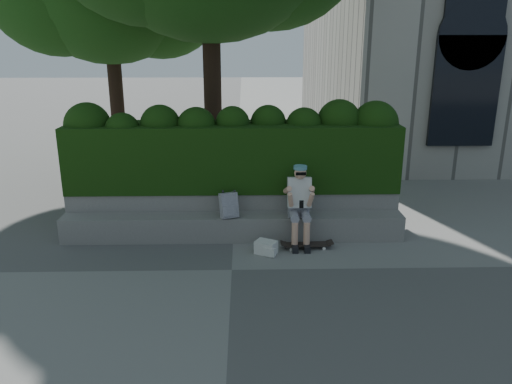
{
  "coord_description": "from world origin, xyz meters",
  "views": [
    {
      "loc": [
        0.2,
        -7.02,
        3.42
      ],
      "look_at": [
        0.4,
        1.0,
        0.95
      ],
      "focal_mm": 35.0,
      "sensor_mm": 36.0,
      "label": 1
    }
  ],
  "objects_px": {
    "person": "(299,202)",
    "backpack_ground": "(266,247)",
    "backpack_plaid": "(229,205)",
    "skateboard": "(307,245)"
  },
  "relations": [
    {
      "from": "skateboard",
      "to": "backpack_plaid",
      "type": "bearing_deg",
      "value": 162.56
    },
    {
      "from": "person",
      "to": "backpack_ground",
      "type": "bearing_deg",
      "value": -142.02
    },
    {
      "from": "skateboard",
      "to": "person",
      "type": "bearing_deg",
      "value": 110.37
    },
    {
      "from": "person",
      "to": "backpack_plaid",
      "type": "relative_size",
      "value": 3.17
    },
    {
      "from": "backpack_plaid",
      "to": "backpack_ground",
      "type": "distance_m",
      "value": 1.0
    },
    {
      "from": "skateboard",
      "to": "backpack_ground",
      "type": "height_order",
      "value": "backpack_ground"
    },
    {
      "from": "skateboard",
      "to": "backpack_ground",
      "type": "bearing_deg",
      "value": -167.61
    },
    {
      "from": "backpack_ground",
      "to": "skateboard",
      "type": "bearing_deg",
      "value": 43.67
    },
    {
      "from": "backpack_plaid",
      "to": "skateboard",
      "type": "bearing_deg",
      "value": -36.08
    },
    {
      "from": "skateboard",
      "to": "backpack_ground",
      "type": "xyz_separation_m",
      "value": [
        -0.71,
        -0.19,
        0.04
      ]
    }
  ]
}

